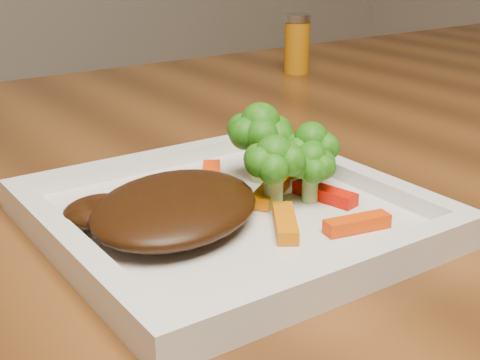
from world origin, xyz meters
TOP-DOWN VIEW (x-y plane):
  - dining_table at (0.16, 0.17)m, footprint 1.60×0.90m
  - plate at (-0.20, -0.01)m, footprint 0.27×0.27m
  - steak at (-0.24, -0.01)m, footprint 0.18×0.17m
  - broccoli_0 at (-0.14, 0.03)m, footprint 0.07×0.07m
  - broccoli_1 at (-0.11, -0.00)m, footprint 0.06×0.06m
  - broccoli_2 at (-0.13, -0.03)m, footprint 0.05×0.05m
  - broccoli_3 at (-0.16, -0.02)m, footprint 0.06×0.06m
  - carrot_0 at (-0.14, -0.09)m, footprint 0.05×0.02m
  - carrot_2 at (-0.18, -0.06)m, footprint 0.04×0.06m
  - carrot_3 at (-0.10, 0.03)m, footprint 0.06×0.02m
  - carrot_4 at (-0.17, 0.05)m, footprint 0.04×0.06m
  - carrot_5 at (-0.12, -0.03)m, footprint 0.03×0.06m
  - carrot_6 at (-0.15, -0.00)m, footprint 0.06×0.05m
  - spice_shaker at (0.22, 0.42)m, footprint 0.05×0.05m

SIDE VIEW (x-z plane):
  - dining_table at x=0.16m, z-range 0.00..0.75m
  - plate at x=-0.20m, z-range 0.75..0.76m
  - carrot_0 at x=-0.14m, z-range 0.76..0.77m
  - carrot_2 at x=-0.18m, z-range 0.76..0.77m
  - carrot_3 at x=-0.10m, z-range 0.76..0.77m
  - carrot_4 at x=-0.17m, z-range 0.76..0.77m
  - carrot_5 at x=-0.12m, z-range 0.76..0.77m
  - carrot_6 at x=-0.15m, z-range 0.76..0.77m
  - steak at x=-0.24m, z-range 0.76..0.79m
  - broccoli_2 at x=-0.13m, z-range 0.76..0.82m
  - broccoli_3 at x=-0.16m, z-range 0.76..0.82m
  - broccoli_1 at x=-0.11m, z-range 0.76..0.83m
  - spice_shaker at x=0.22m, z-range 0.75..0.84m
  - broccoli_0 at x=-0.14m, z-range 0.76..0.83m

